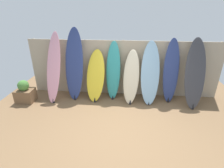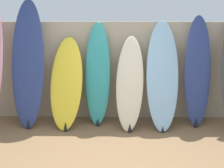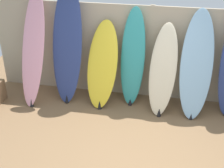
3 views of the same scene
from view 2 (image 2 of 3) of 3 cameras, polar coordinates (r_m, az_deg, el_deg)
fence_back at (r=5.76m, az=0.40°, el=2.38°), size 6.08×0.11×1.80m
surfboard_navy_1 at (r=5.58m, az=-15.13°, el=3.34°), size 0.61×0.62×2.20m
surfboard_yellow_2 at (r=5.46m, az=-8.34°, el=0.01°), size 0.64×0.72×1.56m
surfboard_teal_3 at (r=5.50m, az=-2.63°, el=1.67°), size 0.47×0.45×1.81m
surfboard_cream_4 at (r=5.37m, az=3.26°, el=0.02°), size 0.54×0.71×1.58m
surfboard_skyblue_5 at (r=5.42m, az=9.19°, el=1.40°), size 0.55×0.71×1.84m
surfboard_navy_6 at (r=5.62m, az=15.35°, el=1.95°), size 0.46×0.42×1.93m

